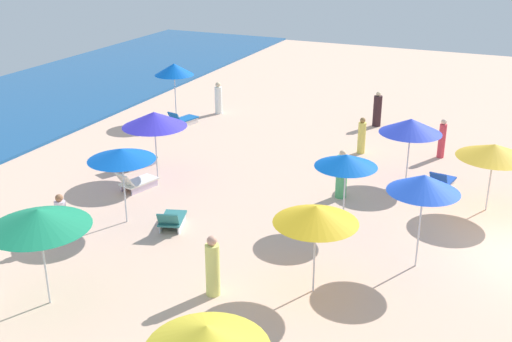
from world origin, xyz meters
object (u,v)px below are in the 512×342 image
object	(u,v)px
umbrella_1	(316,214)
lounge_chair_8_0	(136,160)
beachgoer_3	(362,137)
umbrella_4	(38,218)
lounge_chair_7_1	(183,120)
umbrella_3	(346,161)
beachgoer_5	(342,176)
beach_ball_1	(341,168)
beachgoer_7	(377,110)
umbrella_5	(424,183)
umbrella_8	(154,119)
beachgoer_4	(213,267)
umbrella_2	(411,126)
beachgoer_2	(218,99)
lounge_chair_9_0	(172,220)
umbrella_7	(174,69)
lounge_chair_8_1	(136,182)
umbrella_0	(207,338)
umbrella_6	(494,151)
lounge_chair_7_0	(150,122)
lounge_chair_2_0	(442,181)
beachgoer_6	(442,139)
umbrella_9	(121,154)
beachgoer_0	(62,220)

from	to	relation	value
umbrella_1	lounge_chair_8_0	distance (m)	10.83
umbrella_1	beachgoer_3	bearing A→B (deg)	8.57
umbrella_4	lounge_chair_7_1	size ratio (longest dim) A/B	1.64
umbrella_1	umbrella_3	size ratio (longest dim) A/B	1.02
beachgoer_5	beach_ball_1	world-z (taller)	beachgoer_5
umbrella_3	beachgoer_7	world-z (taller)	umbrella_3
umbrella_3	lounge_chair_8_0	size ratio (longest dim) A/B	1.45
umbrella_5	beach_ball_1	bearing A→B (deg)	33.42
umbrella_8	beachgoer_4	size ratio (longest dim) A/B	1.51
umbrella_2	beachgoer_2	world-z (taller)	umbrella_2
lounge_chair_9_0	beachgoer_3	xyz separation A→B (m)	(8.97, -3.54, 0.43)
umbrella_7	lounge_chair_8_1	world-z (taller)	umbrella_7
umbrella_8	beachgoer_4	world-z (taller)	umbrella_8
umbrella_3	beachgoer_4	xyz separation A→B (m)	(-5.12, 1.87, -1.37)
umbrella_0	umbrella_2	bearing A→B (deg)	-2.37
umbrella_1	lounge_chair_8_1	distance (m)	8.86
lounge_chair_7_1	lounge_chair_8_0	distance (m)	5.42
umbrella_3	lounge_chair_7_1	world-z (taller)	umbrella_3
umbrella_6	lounge_chair_7_0	distance (m)	15.27
lounge_chair_2_0	beach_ball_1	distance (m)	3.72
umbrella_3	beachgoer_4	bearing A→B (deg)	159.91
umbrella_5	beachgoer_5	bearing A→B (deg)	41.43
umbrella_3	umbrella_5	xyz separation A→B (m)	(-1.62, -2.55, 0.31)
umbrella_2	lounge_chair_7_0	size ratio (longest dim) A/B	1.49
umbrella_6	beachgoer_5	distance (m)	4.90
lounge_chair_7_1	beachgoer_5	world-z (taller)	beachgoer_5
umbrella_5	beach_ball_1	world-z (taller)	umbrella_5
beachgoer_7	beach_ball_1	bearing A→B (deg)	24.25
lounge_chair_8_0	beachgoer_6	world-z (taller)	beachgoer_6
umbrella_7	lounge_chair_7_0	distance (m)	2.72
lounge_chair_8_0	beachgoer_4	bearing A→B (deg)	158.54
umbrella_5	beachgoer_7	distance (m)	12.92
lounge_chair_7_0	beachgoer_5	world-z (taller)	beachgoer_5
umbrella_3	lounge_chair_7_0	xyz separation A→B (m)	(6.03, 10.88, -1.86)
umbrella_3	beachgoer_2	xyz separation A→B (m)	(9.41, 9.09, -1.40)
beachgoer_7	lounge_chair_8_0	bearing A→B (deg)	-16.10
umbrella_0	lounge_chair_8_1	bearing A→B (deg)	39.64
umbrella_4	beachgoer_5	bearing A→B (deg)	-27.35
umbrella_1	umbrella_7	distance (m)	15.85
umbrella_0	umbrella_9	distance (m)	9.94
lounge_chair_2_0	umbrella_7	xyz separation A→B (m)	(3.39, 12.79, 2.17)
lounge_chair_8_0	beachgoer_2	size ratio (longest dim) A/B	1.02
umbrella_7	lounge_chair_8_1	distance (m)	8.68
lounge_chair_2_0	umbrella_5	xyz separation A→B (m)	(-5.87, -0.19, 2.19)
umbrella_5	umbrella_1	bearing A→B (deg)	137.22
umbrella_8	beachgoer_3	size ratio (longest dim) A/B	1.66
umbrella_0	beachgoer_0	distance (m)	9.52
umbrella_5	beachgoer_7	world-z (taller)	umbrella_5
umbrella_7	umbrella_9	size ratio (longest dim) A/B	1.11
umbrella_5	beachgoer_4	bearing A→B (deg)	128.34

